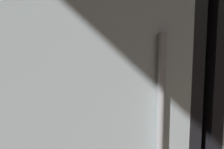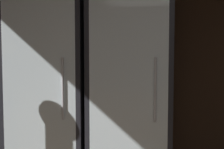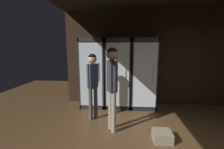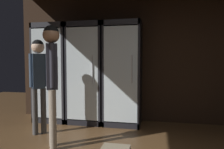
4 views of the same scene
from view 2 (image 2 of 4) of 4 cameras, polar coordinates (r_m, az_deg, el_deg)
The scene contains 3 objects.
wall_back at distance 2.64m, azimuth 18.93°, elevation 4.86°, with size 6.00×0.06×2.80m, color black.
cooler_left at distance 2.45m, azimuth -13.35°, elevation -5.08°, with size 0.70×0.62×1.99m.
cooler_center at distance 2.31m, azimuth 4.09°, elevation -5.42°, with size 0.70×0.62×1.99m.
Camera 2 is at (-0.57, 0.45, 1.33)m, focal length 39.87 mm.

